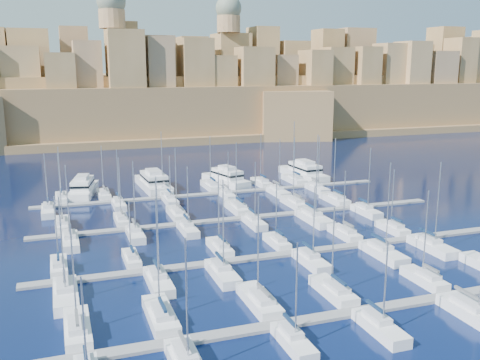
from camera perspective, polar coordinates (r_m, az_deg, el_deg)
name	(u,v)px	position (r m, az deg, el deg)	size (l,w,h in m)	color
ground	(266,233)	(98.89, 2.83, -5.65)	(600.00, 600.00, 0.00)	black
pontoon_near	(368,310)	(70.64, 13.48, -13.32)	(84.00, 2.00, 0.40)	slate
pontoon_mid_near	(294,253)	(88.41, 5.76, -7.74)	(84.00, 2.00, 0.40)	slate
pontoon_mid_far	(248,217)	(107.75, 0.84, -4.02)	(84.00, 2.00, 0.40)	slate
pontoon_far	(216,193)	(127.96, -2.54, -1.43)	(84.00, 2.00, 0.40)	slate
sailboat_0	(77,329)	(65.86, -16.95, -14.97)	(2.88, 9.60, 13.40)	white
sailboat_1	(161,316)	(66.81, -8.46, -14.12)	(2.98, 9.93, 15.41)	white
sailboat_2	(259,301)	(69.90, 2.09, -12.76)	(2.95, 9.84, 14.71)	white
sailboat_3	(334,291)	(73.80, 9.95, -11.57)	(2.76, 9.21, 12.42)	white
sailboat_4	(425,279)	(80.88, 19.09, -9.91)	(2.44, 8.14, 13.71)	white
sailboat_8	(293,341)	(61.16, 5.70, -16.71)	(2.35, 7.82, 12.43)	white
sailboat_9	(380,327)	(65.72, 14.70, -14.91)	(2.56, 8.53, 11.54)	white
sailboat_10	(474,313)	(72.42, 23.70, -12.91)	(3.12, 10.41, 15.05)	white
sailboat_12	(59,266)	(85.39, -18.75, -8.72)	(2.41, 8.02, 11.74)	white
sailboat_13	(132,259)	(85.68, -11.49, -8.24)	(2.23, 7.42, 10.15)	white
sailboat_14	(220,247)	(88.93, -2.16, -7.20)	(2.50, 8.34, 13.70)	white
sailboat_15	(277,242)	(91.91, 3.96, -6.59)	(2.29, 7.63, 11.22)	white
sailboat_16	(345,233)	(98.02, 11.09, -5.58)	(2.54, 8.45, 12.31)	white
sailboat_17	(392,228)	(103.05, 15.95, -4.96)	(2.40, 7.98, 11.96)	white
sailboat_18	(66,294)	(75.18, -18.10, -11.53)	(3.10, 10.34, 14.36)	white
sailboat_19	(158,281)	(76.51, -8.69, -10.61)	(2.86, 9.54, 16.09)	white
sailboat_20	(222,273)	(78.56, -1.90, -9.86)	(2.85, 9.49, 15.00)	white
sailboat_21	(311,260)	(83.94, 7.59, -8.51)	(2.66, 8.85, 13.01)	white
sailboat_22	(383,252)	(89.53, 15.02, -7.47)	(3.03, 10.10, 15.87)	white
sailboat_23	(432,246)	(95.06, 19.79, -6.63)	(3.00, 9.99, 15.32)	white
sailboat_24	(63,224)	(106.78, -18.39, -4.50)	(2.72, 9.05, 14.61)	white
sailboat_25	(121,220)	(106.81, -12.53, -4.16)	(2.37, 7.89, 13.24)	white
sailboat_26	(177,214)	(109.21, -6.71, -3.58)	(2.80, 9.35, 14.41)	white
sailboat_27	(237,208)	(112.90, -0.30, -2.97)	(3.02, 10.06, 14.86)	white
sailboat_28	(294,203)	(117.46, 5.83, -2.43)	(2.87, 9.58, 15.38)	white
sailboat_29	(335,199)	(121.94, 10.07, -2.02)	(2.90, 9.66, 14.77)	white
sailboat_30	(70,241)	(96.39, -17.66, -6.23)	(2.74, 9.13, 14.39)	white
sailboat_31	(135,234)	(97.45, -11.12, -5.68)	(2.55, 8.50, 14.37)	white
sailboat_32	(188,229)	(99.16, -5.60, -5.20)	(2.52, 8.40, 12.76)	white
sailboat_33	(254,222)	(102.88, 1.50, -4.50)	(2.49, 8.31, 12.83)	white
sailboat_34	(314,218)	(106.40, 7.89, -4.02)	(3.33, 11.09, 17.61)	white
sailboat_35	(366,211)	(113.53, 13.30, -3.22)	(2.59, 8.63, 14.26)	white
sailboat_36	(61,198)	(127.86, -18.52, -1.82)	(2.58, 8.60, 12.67)	white
sailboat_37	(104,195)	(128.39, -14.33, -1.51)	(2.68, 8.94, 12.39)	white
sailboat_38	(163,190)	(130.39, -8.20, -1.03)	(2.80, 9.34, 15.11)	white
sailboat_39	(211,186)	(133.44, -3.09, -0.63)	(3.00, 9.99, 13.50)	white
sailboat_40	(261,183)	(137.15, 2.29, -0.27)	(2.70, 9.00, 13.71)	white
sailboat_41	(294,179)	(141.35, 5.80, 0.06)	(3.05, 10.18, 16.29)	white
sailboat_42	(48,211)	(117.63, -19.77, -3.09)	(2.69, 8.97, 13.10)	white
sailboat_43	(119,204)	(118.59, -12.80, -2.55)	(2.45, 8.18, 13.17)	white
sailboat_44	(170,200)	(120.30, -7.47, -2.15)	(2.42, 8.06, 11.13)	white
sailboat_45	(228,195)	(123.90, -1.34, -1.63)	(2.25, 7.50, 11.34)	white
sailboat_46	(278,192)	(127.30, 4.10, -1.27)	(2.80, 9.33, 13.79)	white
sailboat_47	(317,188)	(131.98, 8.21, -0.88)	(2.60, 8.66, 13.86)	white
motor_yacht_a	(83,188)	(131.72, -16.39, -0.84)	(8.25, 16.81, 5.25)	white
motor_yacht_b	(154,182)	(134.68, -9.21, -0.22)	(6.59, 19.01, 5.25)	white
motor_yacht_c	(226,178)	(137.81, -1.47, 0.22)	(8.96, 16.82, 5.25)	white
motor_yacht_d	(304,172)	(147.23, 6.83, 0.90)	(6.87, 18.98, 5.25)	white
fortified_city	(136,101)	(245.54, -10.99, 8.31)	(460.00, 108.95, 59.52)	brown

